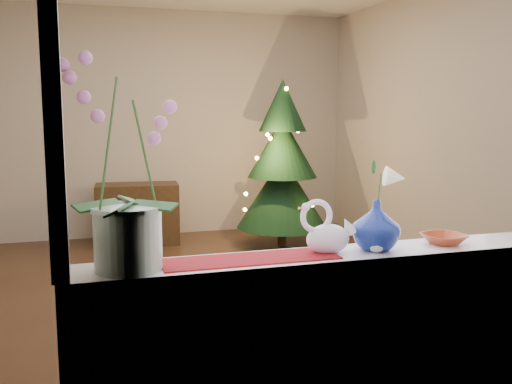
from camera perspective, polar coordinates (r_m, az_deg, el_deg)
ground at (r=4.80m, az=-4.27°, el=-10.14°), size 5.00×5.00×0.00m
wall_back at (r=7.02m, az=-8.93°, el=6.73°), size 4.50×0.10×2.70m
wall_front at (r=2.20m, az=9.98°, el=4.16°), size 4.50×0.10×2.70m
wall_right at (r=5.51m, az=19.17°, el=6.07°), size 0.10×5.00×2.70m
window_apron at (r=2.46m, az=9.01°, el=-17.40°), size 2.20×0.08×0.88m
windowsill at (r=2.38m, az=8.30°, el=-6.48°), size 2.20×0.26×0.04m
window_frame at (r=2.23m, az=9.85°, el=13.23°), size 2.22×0.06×1.60m
runner at (r=2.24m, az=-0.56°, el=-6.69°), size 0.70×0.20×0.01m
orchid_pot at (r=2.09m, az=-12.91°, el=2.80°), size 0.31×0.31×0.78m
swan at (r=2.34m, az=7.22°, el=-3.54°), size 0.27×0.17×0.21m
blue_vase at (r=2.43m, az=11.93°, el=-2.90°), size 0.28×0.28×0.24m
lily at (r=2.40m, az=12.08°, el=2.06°), size 0.13×0.08×0.18m
paperweight at (r=2.40m, az=11.93°, el=-5.05°), size 0.10×0.10×0.08m
amber_dish at (r=2.63m, az=18.28°, el=-4.55°), size 0.18×0.18×0.04m
xmas_tree at (r=6.32m, az=2.65°, el=2.83°), size 1.07×1.07×1.85m
side_table at (r=6.63m, az=-11.74°, el=-2.15°), size 0.95×0.53×0.69m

